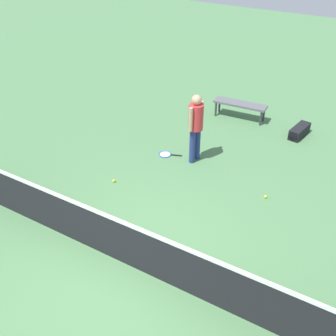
{
  "coord_description": "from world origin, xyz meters",
  "views": [
    {
      "loc": [
        -3.1,
        3.95,
        5.33
      ],
      "look_at": [
        0.33,
        -1.81,
        0.9
      ],
      "focal_mm": 43.69,
      "sensor_mm": 36.0,
      "label": 1
    }
  ],
  "objects": [
    {
      "name": "court_net",
      "position": [
        0.0,
        0.0,
        0.5
      ],
      "size": [
        10.09,
        0.09,
        1.07
      ],
      "color": "#4C4C51",
      "rests_on": "ground_plane"
    },
    {
      "name": "tennis_ball_baseline",
      "position": [
        -0.28,
        -0.7,
        0.03
      ],
      "size": [
        0.07,
        0.07,
        0.07
      ],
      "primitive_type": "sphere",
      "color": "#C6E033",
      "rests_on": "ground_plane"
    },
    {
      "name": "tennis_ball_midcourt",
      "position": [
        -1.35,
        -3.05,
        0.03
      ],
      "size": [
        0.07,
        0.07,
        0.07
      ],
      "primitive_type": "sphere",
      "color": "#C6E033",
      "rests_on": "ground_plane"
    },
    {
      "name": "tennis_racket_near_player",
      "position": [
        1.37,
        -3.46,
        0.01
      ],
      "size": [
        0.61,
        0.41,
        0.03
      ],
      "color": "blue",
      "rests_on": "ground_plane"
    },
    {
      "name": "player_near_side",
      "position": [
        0.66,
        -3.61,
        1.01
      ],
      "size": [
        0.37,
        0.53,
        1.7
      ],
      "color": "navy",
      "rests_on": "ground_plane"
    },
    {
      "name": "equipment_bag",
      "position": [
        -1.18,
        -6.09,
        0.14
      ],
      "size": [
        0.39,
        0.83,
        0.28
      ],
      "color": "black",
      "rests_on": "ground_plane"
    },
    {
      "name": "courtside_bench",
      "position": [
        0.6,
        -6.28,
        0.42
      ],
      "size": [
        1.52,
        0.5,
        0.48
      ],
      "color": "#595960",
      "rests_on": "ground_plane"
    },
    {
      "name": "ground_plane",
      "position": [
        0.0,
        0.0,
        0.0
      ],
      "size": [
        40.0,
        40.0,
        0.0
      ],
      "primitive_type": "plane",
      "color": "#4C7A4C"
    },
    {
      "name": "tennis_ball_near_player",
      "position": [
        2.62,
        -0.78,
        0.03
      ],
      "size": [
        0.07,
        0.07,
        0.07
      ],
      "primitive_type": "sphere",
      "color": "#C6E033",
      "rests_on": "ground_plane"
    },
    {
      "name": "tennis_ball_by_net",
      "position": [
        1.78,
        -1.86,
        0.03
      ],
      "size": [
        0.07,
        0.07,
        0.07
      ],
      "primitive_type": "sphere",
      "color": "#C6E033",
      "rests_on": "ground_plane"
    }
  ]
}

